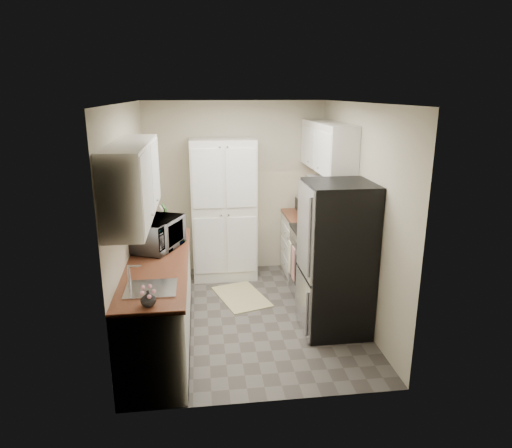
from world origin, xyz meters
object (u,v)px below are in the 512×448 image
Objects in this scene: pantry_cabinet at (224,210)px; refrigerator at (337,258)px; wine_bottle at (151,225)px; microwave at (157,234)px; toaster_oven at (309,205)px; electric_range at (320,264)px.

pantry_cabinet is 2.07m from refrigerator.
pantry_cabinet is 1.34m from wine_bottle.
pantry_cabinet reaches higher than microwave.
pantry_cabinet reaches higher than wine_bottle.
refrigerator is 1.73m from toaster_oven.
pantry_cabinet is 4.99× the size of toaster_oven.
electric_range is 0.88m from refrigerator.
microwave is at bearing -148.14° from toaster_oven.
wine_bottle is (-0.92, -0.97, 0.09)m from pantry_cabinet.
electric_range is at bearing 87.52° from refrigerator.
wine_bottle is 0.83× the size of toaster_oven.
microwave reaches higher than wine_bottle.
wine_bottle is (-2.06, 0.76, 0.24)m from refrigerator.
pantry_cabinet is 6.03× the size of wine_bottle.
pantry_cabinet is at bearing 141.78° from electric_range.
pantry_cabinet is 1.58m from microwave.
toaster_oven is (2.05, 1.33, -0.06)m from microwave.
wine_bottle is (-2.09, -0.04, 0.61)m from electric_range.
toaster_oven is at bearing 86.92° from refrigerator.
refrigerator reaches higher than wine_bottle.
microwave is at bearing -75.17° from wine_bottle.
pantry_cabinet is 1.23m from toaster_oven.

